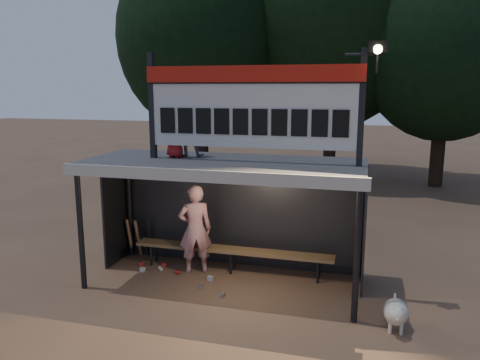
# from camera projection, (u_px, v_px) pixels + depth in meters

# --- Properties ---
(ground) EXTENTS (80.00, 80.00, 0.00)m
(ground) POSITION_uv_depth(u_px,v_px,m) (224.00, 282.00, 8.79)
(ground) COLOR brown
(ground) RESTS_ON ground
(player) EXTENTS (0.76, 0.65, 1.77)m
(player) POSITION_uv_depth(u_px,v_px,m) (195.00, 229.00, 9.11)
(player) COLOR silver
(player) RESTS_ON ground
(child_a) EXTENTS (0.59, 0.48, 1.14)m
(child_a) POSITION_uv_depth(u_px,v_px,m) (189.00, 126.00, 8.74)
(child_a) COLOR slate
(child_a) RESTS_ON dugout_shelter
(child_b) EXTENTS (0.51, 0.43, 0.90)m
(child_b) POSITION_uv_depth(u_px,v_px,m) (175.00, 133.00, 8.64)
(child_b) COLOR maroon
(child_b) RESTS_ON dugout_shelter
(dugout_shelter) EXTENTS (5.10, 2.08, 2.32)m
(dugout_shelter) POSITION_uv_depth(u_px,v_px,m) (227.00, 184.00, 8.66)
(dugout_shelter) COLOR #3B3B3E
(dugout_shelter) RESTS_ON ground
(scoreboard_assembly) EXTENTS (4.10, 0.27, 1.99)m
(scoreboard_assembly) POSITION_uv_depth(u_px,v_px,m) (254.00, 104.00, 8.00)
(scoreboard_assembly) COLOR black
(scoreboard_assembly) RESTS_ON dugout_shelter
(bench) EXTENTS (4.00, 0.35, 0.48)m
(bench) POSITION_uv_depth(u_px,v_px,m) (232.00, 251.00, 9.23)
(bench) COLOR brown
(bench) RESTS_ON ground
(tree_left) EXTENTS (6.46, 6.46, 9.27)m
(tree_left) POSITION_uv_depth(u_px,v_px,m) (201.00, 38.00, 18.22)
(tree_left) COLOR black
(tree_left) RESTS_ON ground
(tree_mid) EXTENTS (7.22, 7.22, 10.36)m
(tree_mid) POSITION_uv_depth(u_px,v_px,m) (334.00, 21.00, 18.23)
(tree_mid) COLOR #301F15
(tree_mid) RESTS_ON ground
(tree_right) EXTENTS (6.08, 6.08, 8.72)m
(tree_right) POSITION_uv_depth(u_px,v_px,m) (447.00, 42.00, 16.44)
(tree_right) COLOR black
(tree_right) RESTS_ON ground
(dog) EXTENTS (0.36, 0.81, 0.49)m
(dog) POSITION_uv_depth(u_px,v_px,m) (396.00, 312.00, 7.03)
(dog) COLOR beige
(dog) RESTS_ON ground
(bats) EXTENTS (0.48, 0.33, 0.84)m
(bats) POSITION_uv_depth(u_px,v_px,m) (138.00, 238.00, 10.05)
(bats) COLOR #9C7249
(bats) RESTS_ON ground
(litter) EXTENTS (2.13, 1.14, 0.08)m
(litter) POSITION_uv_depth(u_px,v_px,m) (176.00, 274.00, 9.09)
(litter) COLOR #A1271B
(litter) RESTS_ON ground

